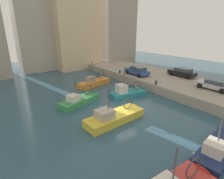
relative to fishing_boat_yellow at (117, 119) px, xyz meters
name	(u,v)px	position (x,y,z in m)	size (l,w,h in m)	color
water_surface	(123,112)	(1.60, 1.10, -0.11)	(80.00, 80.00, 0.00)	#2D5166
quay_wall	(186,87)	(13.10, 1.10, 0.49)	(9.00, 56.00, 1.20)	#9E9384
fishing_boat_yellow	(117,119)	(0.00, 0.00, 0.00)	(6.93, 2.39, 4.27)	gold
fishing_boat_navy	(220,148)	(3.43, -7.89, 0.00)	(6.79, 2.53, 4.43)	navy
fishing_boat_green	(81,102)	(-0.94, 5.87, -0.01)	(6.07, 3.48, 4.34)	#388951
fishing_boat_teal	(130,94)	(5.50, 4.45, 0.04)	(5.85, 2.77, 4.92)	teal
fishing_boat_orange	(96,84)	(4.07, 10.99, -0.01)	(6.49, 2.84, 4.80)	orange
parked_car_black	(182,72)	(15.69, 3.66, 1.79)	(1.84, 4.35, 1.37)	black
parked_car_silver	(215,85)	(13.18, -2.54, 1.75)	(2.09, 3.95, 1.26)	#B7B7BC
parked_car_blue	(137,71)	(10.57, 8.51, 1.81)	(2.14, 4.29, 1.39)	#334C9E
mooring_bollard_south	(156,83)	(8.95, 3.10, 1.37)	(0.28, 0.28, 0.55)	#2D2D33
mooring_bollard_mid	(120,72)	(8.95, 11.10, 1.37)	(0.28, 0.28, 0.55)	#2D2D33
waterfront_building_west_mid	(33,13)	(0.02, 27.93, 11.38)	(7.82, 6.32, 22.94)	#B2A899
waterfront_building_east_mid	(113,24)	(18.21, 25.75, 9.41)	(8.78, 8.36, 19.00)	#A39384
waterfront_building_east	(73,26)	(7.59, 25.94, 8.94)	(9.82, 8.40, 18.06)	beige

